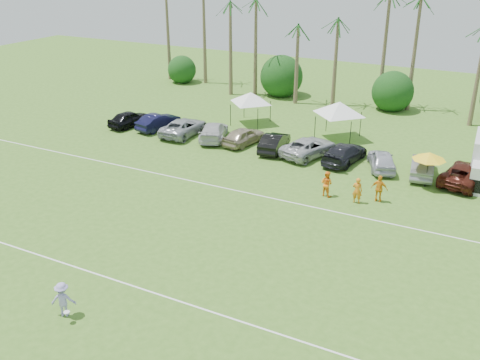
% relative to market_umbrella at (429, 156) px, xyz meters
% --- Properties ---
extents(ground, '(120.00, 120.00, 0.00)m').
position_rel_market_umbrella_xyz_m(ground, '(-12.30, -20.41, -2.24)').
color(ground, '#406B20').
rests_on(ground, ground).
extents(field_lines, '(80.00, 12.10, 0.01)m').
position_rel_market_umbrella_xyz_m(field_lines, '(-12.30, -12.41, -2.23)').
color(field_lines, white).
rests_on(field_lines, ground).
extents(palm_tree_0, '(2.40, 2.40, 8.90)m').
position_rel_market_umbrella_xyz_m(palm_tree_0, '(-34.30, 17.59, 5.24)').
color(palm_tree_0, brown).
rests_on(palm_tree_0, ground).
extents(palm_tree_1, '(2.40, 2.40, 9.90)m').
position_rel_market_umbrella_xyz_m(palm_tree_1, '(-29.30, 17.59, 6.12)').
color(palm_tree_1, brown).
rests_on(palm_tree_1, ground).
extents(palm_tree_2, '(2.40, 2.40, 10.90)m').
position_rel_market_umbrella_xyz_m(palm_tree_2, '(-24.30, 17.59, 6.98)').
color(palm_tree_2, brown).
rests_on(palm_tree_2, ground).
extents(palm_tree_4, '(2.40, 2.40, 8.90)m').
position_rel_market_umbrella_xyz_m(palm_tree_4, '(-16.30, 17.59, 5.24)').
color(palm_tree_4, brown).
rests_on(palm_tree_4, ground).
extents(palm_tree_5, '(2.40, 2.40, 9.90)m').
position_rel_market_umbrella_xyz_m(palm_tree_5, '(-12.30, 17.59, 6.12)').
color(palm_tree_5, brown).
rests_on(palm_tree_5, ground).
extents(palm_tree_6, '(2.40, 2.40, 10.90)m').
position_rel_market_umbrella_xyz_m(palm_tree_6, '(-8.30, 17.59, 6.98)').
color(palm_tree_6, brown).
rests_on(palm_tree_6, ground).
extents(palm_tree_7, '(2.40, 2.40, 11.90)m').
position_rel_market_umbrella_xyz_m(palm_tree_7, '(-4.30, 17.59, 7.83)').
color(palm_tree_7, brown).
rests_on(palm_tree_7, ground).
extents(palm_tree_8, '(2.40, 2.40, 8.90)m').
position_rel_market_umbrella_xyz_m(palm_tree_8, '(0.70, 17.59, 5.24)').
color(palm_tree_8, brown).
rests_on(palm_tree_8, ground).
extents(bush_tree_0, '(4.00, 4.00, 4.00)m').
position_rel_market_umbrella_xyz_m(bush_tree_0, '(-31.30, 18.59, -0.44)').
color(bush_tree_0, brown).
rests_on(bush_tree_0, ground).
extents(bush_tree_1, '(4.00, 4.00, 4.00)m').
position_rel_market_umbrella_xyz_m(bush_tree_1, '(-18.30, 18.59, -0.44)').
color(bush_tree_1, brown).
rests_on(bush_tree_1, ground).
extents(bush_tree_2, '(4.00, 4.00, 4.00)m').
position_rel_market_umbrella_xyz_m(bush_tree_2, '(-6.30, 18.59, -0.44)').
color(bush_tree_2, brown).
rests_on(bush_tree_2, ground).
extents(sideline_player_a, '(0.65, 0.46, 1.70)m').
position_rel_market_umbrella_xyz_m(sideline_player_a, '(-3.48, -4.54, -1.38)').
color(sideline_player_a, orange).
rests_on(sideline_player_a, ground).
extents(sideline_player_b, '(0.98, 0.85, 1.71)m').
position_rel_market_umbrella_xyz_m(sideline_player_b, '(-5.54, -4.43, -1.38)').
color(sideline_player_b, orange).
rests_on(sideline_player_b, ground).
extents(sideline_player_c, '(1.05, 0.45, 1.78)m').
position_rel_market_umbrella_xyz_m(sideline_player_c, '(-2.27, -3.74, -1.34)').
color(sideline_player_c, orange).
rests_on(sideline_player_c, ground).
extents(canopy_tent_left, '(4.23, 4.23, 3.42)m').
position_rel_market_umbrella_xyz_m(canopy_tent_left, '(-16.79, 7.34, 0.70)').
color(canopy_tent_left, black).
rests_on(canopy_tent_left, ground).
extents(canopy_tent_right, '(4.64, 4.64, 3.76)m').
position_rel_market_umbrella_xyz_m(canopy_tent_right, '(-8.36, 6.86, 0.99)').
color(canopy_tent_right, black).
rests_on(canopy_tent_right, ground).
extents(market_umbrella, '(2.24, 2.24, 2.49)m').
position_rel_market_umbrella_xyz_m(market_umbrella, '(0.00, 0.00, 0.00)').
color(market_umbrella, black).
rests_on(market_umbrella, ground).
extents(frisbee_player, '(1.24, 1.05, 1.66)m').
position_rel_market_umbrella_xyz_m(frisbee_player, '(-11.78, -21.55, -1.40)').
color(frisbee_player, '#A498D7').
rests_on(frisbee_player, ground).
extents(parked_car_0, '(2.42, 4.44, 1.43)m').
position_rel_market_umbrella_xyz_m(parked_car_0, '(-26.18, 1.63, -1.52)').
color(parked_car_0, black).
rests_on(parked_car_0, ground).
extents(parked_car_1, '(2.35, 4.56, 1.43)m').
position_rel_market_umbrella_xyz_m(parked_car_1, '(-23.34, 2.08, -1.52)').
color(parked_car_1, black).
rests_on(parked_car_1, ground).
extents(parked_car_2, '(2.45, 5.19, 1.43)m').
position_rel_market_umbrella_xyz_m(parked_car_2, '(-20.49, 1.76, -1.52)').
color(parked_car_2, '#9EA1A6').
rests_on(parked_car_2, ground).
extents(parked_car_3, '(3.64, 5.33, 1.43)m').
position_rel_market_umbrella_xyz_m(parked_car_3, '(-17.65, 1.99, -1.52)').
color(parked_car_3, silver).
rests_on(parked_car_3, ground).
extents(parked_car_4, '(2.50, 4.46, 1.43)m').
position_rel_market_umbrella_xyz_m(parked_car_4, '(-14.80, 2.00, -1.52)').
color(parked_car_4, tan).
rests_on(parked_car_4, ground).
extents(parked_car_5, '(2.01, 4.50, 1.43)m').
position_rel_market_umbrella_xyz_m(parked_car_5, '(-11.96, 1.76, -1.52)').
color(parked_car_5, black).
rests_on(parked_car_5, ground).
extents(parked_car_6, '(3.84, 5.64, 1.43)m').
position_rel_market_umbrella_xyz_m(parked_car_6, '(-9.11, 1.95, -1.52)').
color(parked_car_6, '#B2B2B4').
rests_on(parked_car_6, ground).
extents(parked_car_7, '(2.70, 5.18, 1.43)m').
position_rel_market_umbrella_xyz_m(parked_car_7, '(-6.27, 1.93, -1.52)').
color(parked_car_7, black).
rests_on(parked_car_7, ground).
extents(parked_car_8, '(3.10, 4.53, 1.43)m').
position_rel_market_umbrella_xyz_m(parked_car_8, '(-3.42, 1.79, -1.52)').
color(parked_car_8, '#B6B7C3').
rests_on(parked_car_8, ground).
extents(parked_car_9, '(2.11, 4.52, 1.43)m').
position_rel_market_umbrella_xyz_m(parked_car_9, '(-0.58, 1.87, -1.52)').
color(parked_car_9, gray).
rests_on(parked_car_9, ground).
extents(parked_car_10, '(3.39, 5.54, 1.43)m').
position_rel_market_umbrella_xyz_m(parked_car_10, '(2.27, 1.81, -1.52)').
color(parked_car_10, '#481911').
rests_on(parked_car_10, ground).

